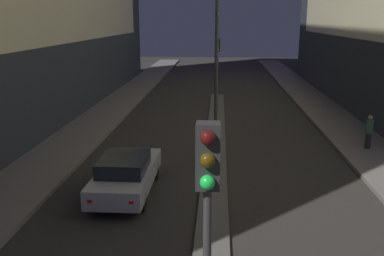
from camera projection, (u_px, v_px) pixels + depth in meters
name	position (u px, v px, depth m)	size (l,w,h in m)	color
median_strip	(215.00, 154.00, 19.45)	(0.98, 30.56, 0.11)	#56544F
traffic_light_near	(207.00, 212.00, 5.79)	(0.32, 0.42, 4.64)	#383838
traffic_light_mid	(218.00, 57.00, 28.75)	(0.32, 0.42, 4.64)	#383838
street_lamp	(217.00, 30.00, 17.65)	(0.57, 0.57, 7.62)	#383838
car_left_lane	(126.00, 174.00, 15.03)	(1.82, 4.61, 1.45)	#B2B2B7
pedestrian_on_right_sidewalk	(369.00, 131.00, 19.72)	(0.34, 0.34, 1.58)	black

